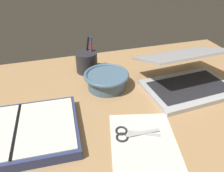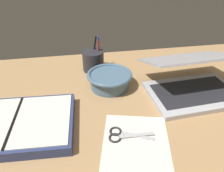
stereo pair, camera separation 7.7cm
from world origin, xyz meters
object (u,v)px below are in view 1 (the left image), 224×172
object	(u,v)px
laptop	(187,76)
pen_cup	(87,62)
bowl	(106,80)
scissors	(127,134)
planner	(17,133)

from	to	relation	value
laptop	pen_cup	size ratio (longest dim) A/B	2.22
laptop	bowl	bearing A→B (deg)	160.10
pen_cup	scissors	xyz separation A→B (cm)	(3.95, -42.71, -4.39)
laptop	planner	world-z (taller)	laptop
laptop	scissors	world-z (taller)	laptop
laptop	pen_cup	xyz separation A→B (cm)	(-35.39, 24.35, -0.25)
bowl	scissors	world-z (taller)	bowl
scissors	pen_cup	bearing A→B (deg)	109.59
laptop	bowl	xyz separation A→B (cm)	(-30.51, 8.90, -1.39)
bowl	pen_cup	xyz separation A→B (cm)	(-4.87, 15.46, 1.15)
bowl	planner	size ratio (longest dim) A/B	0.48
laptop	planner	distance (cm)	64.21
planner	scissors	distance (cm)	33.03
pen_cup	planner	distance (cm)	44.37
laptop	pen_cup	distance (cm)	42.96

